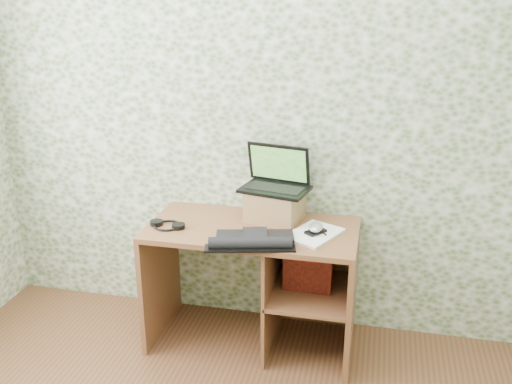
% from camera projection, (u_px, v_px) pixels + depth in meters
% --- Properties ---
extents(wall_back, '(3.50, 0.00, 3.50)m').
position_uv_depth(wall_back, '(264.00, 121.00, 3.36)').
color(wall_back, silver).
rests_on(wall_back, ground).
extents(desk, '(1.20, 0.60, 0.75)m').
position_uv_depth(desk, '(267.00, 268.00, 3.36)').
color(desk, brown).
rests_on(desk, floor).
extents(riser, '(0.35, 0.31, 0.18)m').
position_uv_depth(riser, '(275.00, 205.00, 3.34)').
color(riser, olive).
rests_on(riser, desk).
extents(laptop, '(0.43, 0.34, 0.25)m').
position_uv_depth(laptop, '(276.00, 179.00, 3.33)').
color(laptop, black).
rests_on(laptop, riser).
extents(keyboard, '(0.48, 0.34, 0.07)m').
position_uv_depth(keyboard, '(253.00, 240.00, 3.03)').
color(keyboard, black).
rests_on(keyboard, desk).
extents(headphones, '(0.22, 0.17, 0.03)m').
position_uv_depth(headphones, '(167.00, 225.00, 3.26)').
color(headphones, black).
rests_on(headphones, desk).
extents(notepad, '(0.34, 0.39, 0.01)m').
position_uv_depth(notepad, '(314.00, 234.00, 3.15)').
color(notepad, white).
rests_on(notepad, desk).
extents(mouse, '(0.14, 0.15, 0.04)m').
position_uv_depth(mouse, '(316.00, 229.00, 3.14)').
color(mouse, silver).
rests_on(mouse, notepad).
extents(pen, '(0.08, 0.13, 0.01)m').
position_uv_depth(pen, '(321.00, 230.00, 3.17)').
color(pen, black).
rests_on(pen, notepad).
extents(red_box, '(0.28, 0.09, 0.33)m').
position_uv_depth(red_box, '(308.00, 263.00, 3.25)').
color(red_box, '#9B1E0E').
rests_on(red_box, desk).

